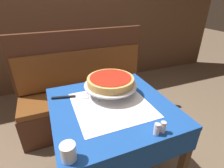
{
  "coord_description": "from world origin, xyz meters",
  "views": [
    {
      "loc": [
        -0.39,
        -0.97,
        1.48
      ],
      "look_at": [
        0.05,
        0.11,
        0.87
      ],
      "focal_mm": 28.0,
      "sensor_mm": 36.0,
      "label": 1
    }
  ],
  "objects_px": {
    "dining_table_rear": "(69,58)",
    "condiment_caddy": "(68,47)",
    "dining_table_front": "(112,117)",
    "deep_dish_pizza": "(111,81)",
    "booth_bench": "(87,99)",
    "salt_shaker": "(157,129)",
    "pizza_pan_stand": "(111,85)",
    "pizza_server": "(72,97)",
    "water_glass_near": "(68,152)",
    "pepper_shaker": "(163,127)"
  },
  "relations": [
    {
      "from": "dining_table_rear",
      "to": "condiment_caddy",
      "type": "height_order",
      "value": "condiment_caddy"
    },
    {
      "from": "dining_table_front",
      "to": "deep_dish_pizza",
      "type": "relative_size",
      "value": 2.36
    },
    {
      "from": "booth_bench",
      "to": "salt_shaker",
      "type": "distance_m",
      "value": 1.29
    },
    {
      "from": "pizza_pan_stand",
      "to": "condiment_caddy",
      "type": "bearing_deg",
      "value": 94.97
    },
    {
      "from": "booth_bench",
      "to": "pizza_server",
      "type": "xyz_separation_m",
      "value": [
        -0.25,
        -0.62,
        0.44
      ]
    },
    {
      "from": "water_glass_near",
      "to": "salt_shaker",
      "type": "height_order",
      "value": "water_glass_near"
    },
    {
      "from": "deep_dish_pizza",
      "to": "salt_shaker",
      "type": "distance_m",
      "value": 0.53
    },
    {
      "from": "booth_bench",
      "to": "deep_dish_pizza",
      "type": "height_order",
      "value": "booth_bench"
    },
    {
      "from": "condiment_caddy",
      "to": "pizza_pan_stand",
      "type": "bearing_deg",
      "value": -85.03
    },
    {
      "from": "booth_bench",
      "to": "pepper_shaker",
      "type": "bearing_deg",
      "value": -82.5
    },
    {
      "from": "dining_table_front",
      "to": "condiment_caddy",
      "type": "relative_size",
      "value": 4.8
    },
    {
      "from": "water_glass_near",
      "to": "condiment_caddy",
      "type": "bearing_deg",
      "value": 80.45
    },
    {
      "from": "dining_table_front",
      "to": "deep_dish_pizza",
      "type": "height_order",
      "value": "deep_dish_pizza"
    },
    {
      "from": "booth_bench",
      "to": "pizza_pan_stand",
      "type": "distance_m",
      "value": 0.86
    },
    {
      "from": "pizza_server",
      "to": "water_glass_near",
      "type": "distance_m",
      "value": 0.58
    },
    {
      "from": "pizza_pan_stand",
      "to": "water_glass_near",
      "type": "height_order",
      "value": "water_glass_near"
    },
    {
      "from": "water_glass_near",
      "to": "deep_dish_pizza",
      "type": "bearing_deg",
      "value": 50.46
    },
    {
      "from": "booth_bench",
      "to": "deep_dish_pizza",
      "type": "relative_size",
      "value": 4.26
    },
    {
      "from": "pizza_server",
      "to": "pepper_shaker",
      "type": "height_order",
      "value": "pepper_shaker"
    },
    {
      "from": "dining_table_front",
      "to": "pepper_shaker",
      "type": "relative_size",
      "value": 11.85
    },
    {
      "from": "dining_table_rear",
      "to": "booth_bench",
      "type": "height_order",
      "value": "booth_bench"
    },
    {
      "from": "dining_table_rear",
      "to": "condiment_caddy",
      "type": "bearing_deg",
      "value": -90.5
    },
    {
      "from": "dining_table_rear",
      "to": "condiment_caddy",
      "type": "xyz_separation_m",
      "value": [
        -0.0,
        -0.08,
        0.18
      ]
    },
    {
      "from": "pizza_pan_stand",
      "to": "pepper_shaker",
      "type": "distance_m",
      "value": 0.53
    },
    {
      "from": "booth_bench",
      "to": "water_glass_near",
      "type": "height_order",
      "value": "booth_bench"
    },
    {
      "from": "pizza_pan_stand",
      "to": "condiment_caddy",
      "type": "xyz_separation_m",
      "value": [
        -0.11,
        1.29,
        -0.02
      ]
    },
    {
      "from": "dining_table_front",
      "to": "pepper_shaker",
      "type": "height_order",
      "value": "pepper_shaker"
    },
    {
      "from": "dining_table_front",
      "to": "condiment_caddy",
      "type": "height_order",
      "value": "condiment_caddy"
    },
    {
      "from": "booth_bench",
      "to": "salt_shaker",
      "type": "xyz_separation_m",
      "value": [
        0.12,
        -1.2,
        0.48
      ]
    },
    {
      "from": "pizza_server",
      "to": "booth_bench",
      "type": "bearing_deg",
      "value": 67.76
    },
    {
      "from": "pepper_shaker",
      "to": "condiment_caddy",
      "type": "height_order",
      "value": "condiment_caddy"
    },
    {
      "from": "booth_bench",
      "to": "pizza_server",
      "type": "distance_m",
      "value": 0.8
    },
    {
      "from": "deep_dish_pizza",
      "to": "water_glass_near",
      "type": "distance_m",
      "value": 0.65
    },
    {
      "from": "dining_table_rear",
      "to": "pepper_shaker",
      "type": "distance_m",
      "value": 1.9
    },
    {
      "from": "pizza_pan_stand",
      "to": "dining_table_front",
      "type": "bearing_deg",
      "value": -109.26
    },
    {
      "from": "dining_table_rear",
      "to": "deep_dish_pizza",
      "type": "bearing_deg",
      "value": -85.34
    },
    {
      "from": "deep_dish_pizza",
      "to": "pizza_server",
      "type": "bearing_deg",
      "value": 168.14
    },
    {
      "from": "pizza_pan_stand",
      "to": "pepper_shaker",
      "type": "height_order",
      "value": "pizza_pan_stand"
    },
    {
      "from": "dining_table_front",
      "to": "deep_dish_pizza",
      "type": "xyz_separation_m",
      "value": [
        0.05,
        0.14,
        0.23
      ]
    },
    {
      "from": "dining_table_rear",
      "to": "pizza_server",
      "type": "xyz_separation_m",
      "value": [
        -0.18,
        -1.3,
        0.13
      ]
    },
    {
      "from": "dining_table_front",
      "to": "water_glass_near",
      "type": "relative_size",
      "value": 9.23
    },
    {
      "from": "dining_table_front",
      "to": "salt_shaker",
      "type": "height_order",
      "value": "salt_shaker"
    },
    {
      "from": "salt_shaker",
      "to": "condiment_caddy",
      "type": "bearing_deg",
      "value": 95.91
    },
    {
      "from": "dining_table_rear",
      "to": "dining_table_front",
      "type": "bearing_deg",
      "value": -87.7
    },
    {
      "from": "booth_bench",
      "to": "pizza_server",
      "type": "height_order",
      "value": "booth_bench"
    },
    {
      "from": "water_glass_near",
      "to": "pepper_shaker",
      "type": "distance_m",
      "value": 0.53
    },
    {
      "from": "pizza_server",
      "to": "condiment_caddy",
      "type": "distance_m",
      "value": 1.24
    },
    {
      "from": "pizza_pan_stand",
      "to": "water_glass_near",
      "type": "xyz_separation_m",
      "value": [
        -0.41,
        -0.5,
        -0.03
      ]
    },
    {
      "from": "dining_table_rear",
      "to": "water_glass_near",
      "type": "bearing_deg",
      "value": -99.18
    },
    {
      "from": "dining_table_rear",
      "to": "pizza_server",
      "type": "distance_m",
      "value": 1.32
    }
  ]
}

